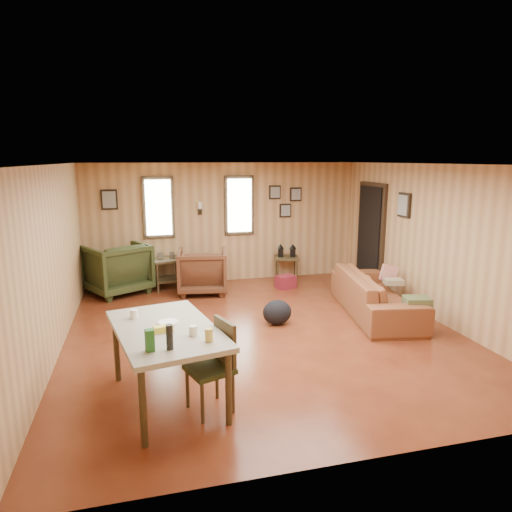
{
  "coord_description": "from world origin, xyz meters",
  "views": [
    {
      "loc": [
        -1.64,
        -6.05,
        2.47
      ],
      "look_at": [
        0.0,
        0.4,
        1.05
      ],
      "focal_mm": 32.0,
      "sensor_mm": 36.0,
      "label": 1
    }
  ],
  "objects_px": {
    "recliner_brown": "(202,269)",
    "recliner_green": "(117,266)",
    "side_table": "(287,256)",
    "end_table": "(167,268)",
    "sofa": "(376,287)",
    "dining_table": "(166,335)"
  },
  "relations": [
    {
      "from": "end_table",
      "to": "sofa",
      "type": "bearing_deg",
      "value": -36.45
    },
    {
      "from": "recliner_green",
      "to": "side_table",
      "type": "xyz_separation_m",
      "value": [
        3.35,
        0.1,
        0.0
      ]
    },
    {
      "from": "sofa",
      "to": "recliner_brown",
      "type": "bearing_deg",
      "value": 63.06
    },
    {
      "from": "sofa",
      "to": "dining_table",
      "type": "height_order",
      "value": "dining_table"
    },
    {
      "from": "recliner_brown",
      "to": "side_table",
      "type": "bearing_deg",
      "value": -157.28
    },
    {
      "from": "recliner_brown",
      "to": "recliner_green",
      "type": "relative_size",
      "value": 0.87
    },
    {
      "from": "end_table",
      "to": "dining_table",
      "type": "height_order",
      "value": "dining_table"
    },
    {
      "from": "side_table",
      "to": "recliner_green",
      "type": "bearing_deg",
      "value": -178.29
    },
    {
      "from": "recliner_brown",
      "to": "end_table",
      "type": "bearing_deg",
      "value": -27.24
    },
    {
      "from": "recliner_green",
      "to": "dining_table",
      "type": "distance_m",
      "value": 4.26
    },
    {
      "from": "recliner_green",
      "to": "end_table",
      "type": "xyz_separation_m",
      "value": [
        0.93,
        0.09,
        -0.11
      ]
    },
    {
      "from": "sofa",
      "to": "end_table",
      "type": "bearing_deg",
      "value": 63.25
    },
    {
      "from": "recliner_brown",
      "to": "sofa",
      "type": "bearing_deg",
      "value": 151.82
    },
    {
      "from": "end_table",
      "to": "dining_table",
      "type": "relative_size",
      "value": 0.42
    },
    {
      "from": "sofa",
      "to": "end_table",
      "type": "distance_m",
      "value": 3.94
    },
    {
      "from": "recliner_green",
      "to": "end_table",
      "type": "height_order",
      "value": "recliner_green"
    },
    {
      "from": "sofa",
      "to": "recliner_green",
      "type": "relative_size",
      "value": 2.2
    },
    {
      "from": "recliner_brown",
      "to": "recliner_green",
      "type": "height_order",
      "value": "recliner_green"
    },
    {
      "from": "recliner_green",
      "to": "end_table",
      "type": "relative_size",
      "value": 1.43
    },
    {
      "from": "recliner_brown",
      "to": "side_table",
      "type": "height_order",
      "value": "recliner_brown"
    },
    {
      "from": "recliner_brown",
      "to": "side_table",
      "type": "xyz_separation_m",
      "value": [
        1.8,
        0.46,
        0.07
      ]
    },
    {
      "from": "sofa",
      "to": "end_table",
      "type": "height_order",
      "value": "sofa"
    }
  ]
}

